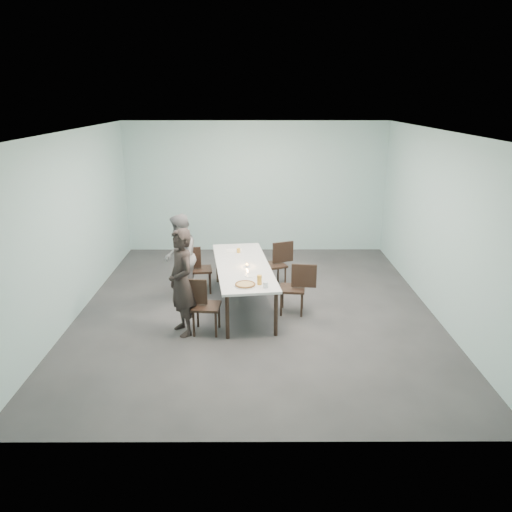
{
  "coord_description": "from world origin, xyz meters",
  "views": [
    {
      "loc": [
        -0.03,
        -7.96,
        3.52
      ],
      "look_at": [
        0.0,
        -0.12,
        1.0
      ],
      "focal_mm": 35.0,
      "sensor_mm": 36.0,
      "label": 1
    }
  ],
  "objects_px": {
    "beer_glass": "(259,280)",
    "amber_tumbler": "(239,250)",
    "diner_near": "(182,282)",
    "water_tumbler": "(266,285)",
    "chair_far_left": "(196,266)",
    "table": "(243,268)",
    "tealight": "(247,266)",
    "side_plate": "(250,276)",
    "chair_near_right": "(297,285)",
    "pizza": "(245,285)",
    "diner_far": "(180,257)",
    "chair_far_right": "(278,261)",
    "chair_near_left": "(201,302)"
  },
  "relations": [
    {
      "from": "water_tumbler",
      "to": "diner_near",
      "type": "bearing_deg",
      "value": -179.99
    },
    {
      "from": "chair_far_right",
      "to": "amber_tumbler",
      "type": "bearing_deg",
      "value": -3.15
    },
    {
      "from": "tealight",
      "to": "chair_near_left",
      "type": "bearing_deg",
      "value": -126.81
    },
    {
      "from": "table",
      "to": "chair_far_left",
      "type": "distance_m",
      "value": 1.13
    },
    {
      "from": "table",
      "to": "amber_tumbler",
      "type": "xyz_separation_m",
      "value": [
        -0.1,
        0.72,
        0.1
      ]
    },
    {
      "from": "chair_far_right",
      "to": "tealight",
      "type": "height_order",
      "value": "chair_far_right"
    },
    {
      "from": "tealight",
      "to": "amber_tumbler",
      "type": "relative_size",
      "value": 0.7
    },
    {
      "from": "chair_far_right",
      "to": "water_tumbler",
      "type": "relative_size",
      "value": 9.67
    },
    {
      "from": "table",
      "to": "amber_tumbler",
      "type": "relative_size",
      "value": 33.68
    },
    {
      "from": "chair_far_left",
      "to": "amber_tumbler",
      "type": "bearing_deg",
      "value": -3.75
    },
    {
      "from": "chair_near_left",
      "to": "chair_near_right",
      "type": "height_order",
      "value": "same"
    },
    {
      "from": "pizza",
      "to": "beer_glass",
      "type": "distance_m",
      "value": 0.23
    },
    {
      "from": "diner_far",
      "to": "side_plate",
      "type": "xyz_separation_m",
      "value": [
        1.27,
        -0.96,
        -0.02
      ]
    },
    {
      "from": "diner_near",
      "to": "water_tumbler",
      "type": "height_order",
      "value": "diner_near"
    },
    {
      "from": "diner_far",
      "to": "chair_far_left",
      "type": "bearing_deg",
      "value": 133.98
    },
    {
      "from": "chair_near_right",
      "to": "chair_far_right",
      "type": "distance_m",
      "value": 1.3
    },
    {
      "from": "table",
      "to": "chair_near_right",
      "type": "height_order",
      "value": "chair_near_right"
    },
    {
      "from": "diner_far",
      "to": "beer_glass",
      "type": "bearing_deg",
      "value": 44.24
    },
    {
      "from": "chair_far_left",
      "to": "water_tumbler",
      "type": "height_order",
      "value": "chair_far_left"
    },
    {
      "from": "beer_glass",
      "to": "amber_tumbler",
      "type": "relative_size",
      "value": 1.88
    },
    {
      "from": "water_tumbler",
      "to": "amber_tumbler",
      "type": "bearing_deg",
      "value": 104.66
    },
    {
      "from": "chair_far_left",
      "to": "beer_glass",
      "type": "bearing_deg",
      "value": -61.09
    },
    {
      "from": "diner_near",
      "to": "side_plate",
      "type": "xyz_separation_m",
      "value": [
        1.03,
        0.51,
        -0.08
      ]
    },
    {
      "from": "diner_near",
      "to": "amber_tumbler",
      "type": "height_order",
      "value": "diner_near"
    },
    {
      "from": "chair_near_right",
      "to": "side_plate",
      "type": "distance_m",
      "value": 0.86
    },
    {
      "from": "diner_near",
      "to": "amber_tumbler",
      "type": "distance_m",
      "value": 1.95
    },
    {
      "from": "table",
      "to": "diner_far",
      "type": "bearing_deg",
      "value": 160.12
    },
    {
      "from": "chair_far_left",
      "to": "diner_near",
      "type": "relative_size",
      "value": 0.52
    },
    {
      "from": "diner_far",
      "to": "pizza",
      "type": "distance_m",
      "value": 1.84
    },
    {
      "from": "side_plate",
      "to": "table",
      "type": "bearing_deg",
      "value": 103.13
    },
    {
      "from": "pizza",
      "to": "diner_far",
      "type": "bearing_deg",
      "value": 130.64
    },
    {
      "from": "side_plate",
      "to": "beer_glass",
      "type": "bearing_deg",
      "value": -68.71
    },
    {
      "from": "chair_near_right",
      "to": "diner_near",
      "type": "relative_size",
      "value": 0.52
    },
    {
      "from": "table",
      "to": "side_plate",
      "type": "bearing_deg",
      "value": -76.87
    },
    {
      "from": "diner_near",
      "to": "water_tumbler",
      "type": "xyz_separation_m",
      "value": [
        1.27,
        0.0,
        -0.04
      ]
    },
    {
      "from": "table",
      "to": "tealight",
      "type": "bearing_deg",
      "value": -52.04
    },
    {
      "from": "pizza",
      "to": "beer_glass",
      "type": "height_order",
      "value": "beer_glass"
    },
    {
      "from": "table",
      "to": "diner_near",
      "type": "bearing_deg",
      "value": -130.54
    },
    {
      "from": "beer_glass",
      "to": "amber_tumbler",
      "type": "distance_m",
      "value": 1.69
    },
    {
      "from": "chair_far_right",
      "to": "amber_tumbler",
      "type": "distance_m",
      "value": 0.83
    },
    {
      "from": "beer_glass",
      "to": "amber_tumbler",
      "type": "bearing_deg",
      "value": 102.74
    },
    {
      "from": "diner_far",
      "to": "pizza",
      "type": "height_order",
      "value": "diner_far"
    },
    {
      "from": "side_plate",
      "to": "amber_tumbler",
      "type": "distance_m",
      "value": 1.29
    },
    {
      "from": "diner_near",
      "to": "chair_near_right",
      "type": "bearing_deg",
      "value": 82.97
    },
    {
      "from": "table",
      "to": "water_tumbler",
      "type": "height_order",
      "value": "water_tumbler"
    },
    {
      "from": "pizza",
      "to": "amber_tumbler",
      "type": "distance_m",
      "value": 1.71
    },
    {
      "from": "table",
      "to": "diner_far",
      "type": "xyz_separation_m",
      "value": [
        -1.14,
        0.41,
        0.08
      ]
    },
    {
      "from": "diner_far",
      "to": "water_tumbler",
      "type": "relative_size",
      "value": 17.11
    },
    {
      "from": "chair_near_left",
      "to": "chair_far_left",
      "type": "height_order",
      "value": "same"
    },
    {
      "from": "amber_tumbler",
      "to": "diner_near",
      "type": "bearing_deg",
      "value": -114.46
    }
  ]
}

